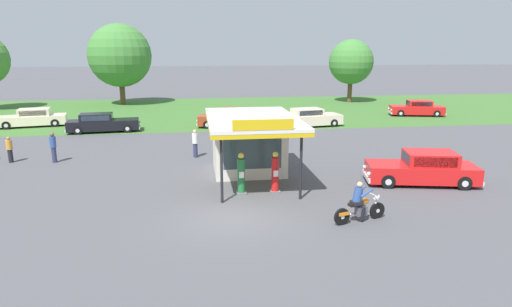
# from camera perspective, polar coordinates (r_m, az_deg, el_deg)

# --- Properties ---
(ground_plane) EXTENTS (300.00, 300.00, 0.00)m
(ground_plane) POSITION_cam_1_polar(r_m,az_deg,el_deg) (17.31, -3.24, -8.17)
(ground_plane) COLOR #4C4C51
(grass_verge_strip) EXTENTS (120.00, 24.00, 0.01)m
(grass_verge_strip) POSITION_cam_1_polar(r_m,az_deg,el_deg) (46.50, -6.30, 5.54)
(grass_verge_strip) COLOR #3D6B2D
(grass_verge_strip) RESTS_ON ground
(service_station_kiosk) EXTENTS (4.29, 7.17, 3.59)m
(service_station_kiosk) POSITION_cam_1_polar(r_m,az_deg,el_deg) (22.70, -0.91, 1.90)
(service_station_kiosk) COLOR silver
(service_station_kiosk) RESTS_ON ground
(gas_pump_nearside) EXTENTS (0.44, 0.44, 1.90)m
(gas_pump_nearside) POSITION_cam_1_polar(r_m,az_deg,el_deg) (19.59, -1.93, -2.87)
(gas_pump_nearside) COLOR slate
(gas_pump_nearside) RESTS_ON ground
(gas_pump_offside) EXTENTS (0.44, 0.44, 1.90)m
(gas_pump_offside) POSITION_cam_1_polar(r_m,az_deg,el_deg) (19.80, 2.51, -2.69)
(gas_pump_offside) COLOR slate
(gas_pump_offside) RESTS_ON ground
(motorcycle_with_rider) EXTENTS (2.20, 0.85, 1.58)m
(motorcycle_with_rider) POSITION_cam_1_polar(r_m,az_deg,el_deg) (17.02, 13.29, -6.56)
(motorcycle_with_rider) COLOR black
(motorcycle_with_rider) RESTS_ON ground
(featured_classic_sedan) EXTENTS (5.53, 2.96, 1.58)m
(featured_classic_sedan) POSITION_cam_1_polar(r_m,az_deg,el_deg) (22.62, 20.85, -1.89)
(featured_classic_sedan) COLOR red
(featured_classic_sedan) RESTS_ON ground
(parked_car_back_row_centre_left) EXTENTS (5.65, 2.28, 1.46)m
(parked_car_back_row_centre_left) POSITION_cam_1_polar(r_m,az_deg,el_deg) (36.38, -19.34, 3.73)
(parked_car_back_row_centre_left) COLOR black
(parked_car_back_row_centre_left) RESTS_ON ground
(parked_car_back_row_centre_right) EXTENTS (5.32, 2.69, 1.58)m
(parked_car_back_row_centre_right) POSITION_cam_1_polar(r_m,az_deg,el_deg) (36.55, -3.44, 4.55)
(parked_car_back_row_centre_right) COLOR #993819
(parked_car_back_row_centre_right) RESTS_ON ground
(parked_car_back_row_right) EXTENTS (5.64, 2.80, 1.51)m
(parked_car_back_row_right) POSITION_cam_1_polar(r_m,az_deg,el_deg) (37.06, 6.95, 4.59)
(parked_car_back_row_right) COLOR beige
(parked_car_back_row_right) RESTS_ON ground
(parked_car_back_row_left) EXTENTS (5.39, 2.99, 1.47)m
(parked_car_back_row_left) POSITION_cam_1_polar(r_m,az_deg,el_deg) (45.59, 20.18, 5.50)
(parked_car_back_row_left) COLOR red
(parked_car_back_row_left) RESTS_ON ground
(parked_car_second_row_spare) EXTENTS (5.73, 2.89, 1.49)m
(parked_car_second_row_spare) POSITION_cam_1_polar(r_m,az_deg,el_deg) (41.28, -27.03, 4.10)
(parked_car_second_row_spare) COLOR beige
(parked_car_second_row_spare) RESTS_ON ground
(bystander_leaning_by_kiosk) EXTENTS (0.34, 0.34, 1.51)m
(bystander_leaning_by_kiosk) POSITION_cam_1_polar(r_m,az_deg,el_deg) (28.73, -29.36, 0.51)
(bystander_leaning_by_kiosk) COLOR black
(bystander_leaning_by_kiosk) RESTS_ON ground
(bystander_strolling_foreground) EXTENTS (0.34, 0.34, 1.75)m
(bystander_strolling_foreground) POSITION_cam_1_polar(r_m,az_deg,el_deg) (27.55, -24.84, 0.82)
(bystander_strolling_foreground) COLOR #2D3351
(bystander_strolling_foreground) RESTS_ON ground
(bystander_chatting_near_pumps) EXTENTS (0.34, 0.34, 1.69)m
(bystander_chatting_near_pumps) POSITION_cam_1_polar(r_m,az_deg,el_deg) (26.48, -7.91, 1.40)
(bystander_chatting_near_pumps) COLOR #2D3351
(bystander_chatting_near_pumps) RESTS_ON ground
(bystander_standing_back_lot) EXTENTS (0.34, 0.34, 1.55)m
(bystander_standing_back_lot) POSITION_cam_1_polar(r_m,az_deg,el_deg) (31.91, -3.55, 3.44)
(bystander_standing_back_lot) COLOR brown
(bystander_standing_back_lot) RESTS_ON ground
(tree_oak_centre) EXTENTS (7.12, 7.12, 9.14)m
(tree_oak_centre) POSITION_cam_1_polar(r_m,az_deg,el_deg) (53.51, -17.27, 12.04)
(tree_oak_centre) COLOR brown
(tree_oak_centre) RESTS_ON ground
(tree_oak_distant_spare) EXTENTS (5.29, 5.29, 7.46)m
(tree_oak_distant_spare) POSITION_cam_1_polar(r_m,az_deg,el_deg) (54.50, 12.25, 11.44)
(tree_oak_distant_spare) COLOR brown
(tree_oak_distant_spare) RESTS_ON ground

